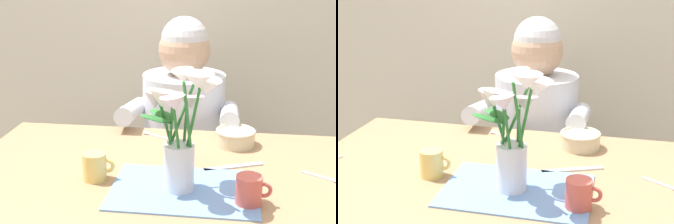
# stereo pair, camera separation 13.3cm
# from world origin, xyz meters

# --- Properties ---
(dining_table) EXTENTS (1.20, 0.80, 0.74)m
(dining_table) POSITION_xyz_m (0.00, 0.00, 0.64)
(dining_table) COLOR #9E7A56
(dining_table) RESTS_ON ground_plane
(seated_person) EXTENTS (0.45, 0.47, 1.14)m
(seated_person) POSITION_xyz_m (0.01, 0.62, 0.56)
(seated_person) COLOR #4C4C56
(seated_person) RESTS_ON ground_plane
(striped_placemat) EXTENTS (0.40, 0.28, 0.00)m
(striped_placemat) POSITION_xyz_m (0.08, -0.08, 0.74)
(striped_placemat) COLOR #6B93D1
(striped_placemat) RESTS_ON dining_table
(flower_vase) EXTENTS (0.23, 0.25, 0.35)m
(flower_vase) POSITION_xyz_m (0.07, -0.08, 0.94)
(flower_vase) COLOR silver
(flower_vase) RESTS_ON dining_table
(ceramic_bowl) EXTENTS (0.14, 0.14, 0.06)m
(ceramic_bowl) POSITION_xyz_m (0.22, 0.27, 0.77)
(ceramic_bowl) COLOR beige
(ceramic_bowl) RESTS_ON dining_table
(dinner_knife) EXTENTS (0.18, 0.09, 0.00)m
(dinner_knife) POSITION_xyz_m (0.22, 0.09, 0.74)
(dinner_knife) COLOR silver
(dinner_knife) RESTS_ON dining_table
(coffee_cup) EXTENTS (0.09, 0.07, 0.08)m
(coffee_cup) POSITION_xyz_m (0.25, -0.14, 0.78)
(coffee_cup) COLOR #CC564C
(coffee_cup) RESTS_ON dining_table
(tea_cup) EXTENTS (0.09, 0.07, 0.08)m
(tea_cup) POSITION_xyz_m (-0.18, -0.05, 0.78)
(tea_cup) COLOR #E5C666
(tea_cup) RESTS_ON dining_table
(spoon_1) EXTENTS (0.11, 0.08, 0.01)m
(spoon_1) POSITION_xyz_m (0.49, 0.04, 0.74)
(spoon_1) COLOR silver
(spoon_1) RESTS_ON dining_table
(spoon_3) EXTENTS (0.11, 0.07, 0.01)m
(spoon_3) POSITION_xyz_m (-0.07, 0.33, 0.74)
(spoon_3) COLOR silver
(spoon_3) RESTS_ON dining_table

